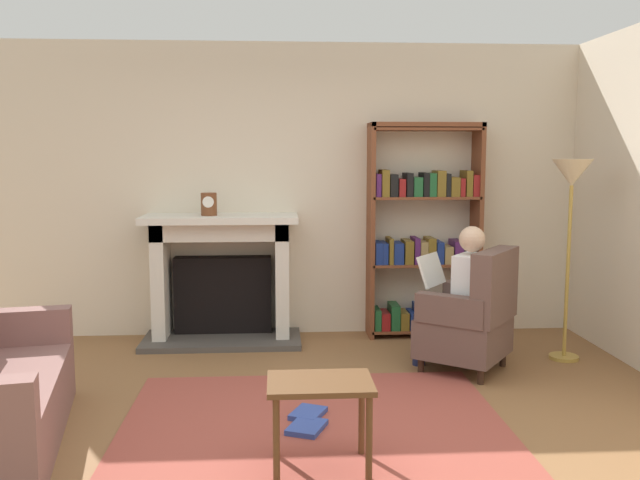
# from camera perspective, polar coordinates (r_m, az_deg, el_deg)

# --- Properties ---
(ground) EXTENTS (14.00, 14.00, 0.00)m
(ground) POSITION_cam_1_polar(r_m,az_deg,el_deg) (4.18, -0.32, -16.57)
(ground) COLOR brown
(back_wall) EXTENTS (5.60, 0.10, 2.70)m
(back_wall) POSITION_cam_1_polar(r_m,az_deg,el_deg) (6.38, -1.68, 4.18)
(back_wall) COLOR beige
(back_wall) RESTS_ON ground
(area_rug) EXTENTS (2.40, 1.80, 0.01)m
(area_rug) POSITION_cam_1_polar(r_m,az_deg,el_deg) (4.45, -0.55, -14.95)
(area_rug) COLOR #9D463A
(area_rug) RESTS_ON ground
(fireplace) EXTENTS (1.41, 0.64, 1.15)m
(fireplace) POSITION_cam_1_polar(r_m,az_deg,el_deg) (6.23, -8.21, -2.88)
(fireplace) COLOR #4C4742
(fireplace) RESTS_ON ground
(mantel_clock) EXTENTS (0.14, 0.14, 0.20)m
(mantel_clock) POSITION_cam_1_polar(r_m,az_deg,el_deg) (6.06, -9.30, 2.99)
(mantel_clock) COLOR brown
(mantel_clock) RESTS_ON fireplace
(bookshelf) EXTENTS (1.03, 0.32, 1.97)m
(bookshelf) POSITION_cam_1_polar(r_m,az_deg,el_deg) (6.35, 8.69, 0.35)
(bookshelf) COLOR brown
(bookshelf) RESTS_ON ground
(armchair_reading) EXTENTS (0.88, 0.88, 0.97)m
(armchair_reading) POSITION_cam_1_polar(r_m,az_deg,el_deg) (5.43, 12.63, -6.39)
(armchair_reading) COLOR #331E14
(armchair_reading) RESTS_ON ground
(seated_reader) EXTENTS (0.59, 0.56, 1.14)m
(seated_reader) POSITION_cam_1_polar(r_m,az_deg,el_deg) (5.43, 11.52, -4.25)
(seated_reader) COLOR white
(seated_reader) RESTS_ON ground
(side_table) EXTENTS (0.56, 0.39, 0.49)m
(side_table) POSITION_cam_1_polar(r_m,az_deg,el_deg) (3.70, 0.08, -12.89)
(side_table) COLOR brown
(side_table) RESTS_ON ground
(scattered_books) EXTENTS (0.29, 0.53, 0.03)m
(scattered_books) POSITION_cam_1_polar(r_m,az_deg,el_deg) (4.40, -1.07, -14.89)
(scattered_books) COLOR #334CA5
(scattered_books) RESTS_ON area_rug
(floor_lamp) EXTENTS (0.32, 0.32, 1.65)m
(floor_lamp) POSITION_cam_1_polar(r_m,az_deg,el_deg) (5.84, 20.33, 3.90)
(floor_lamp) COLOR #B7933F
(floor_lamp) RESTS_ON ground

